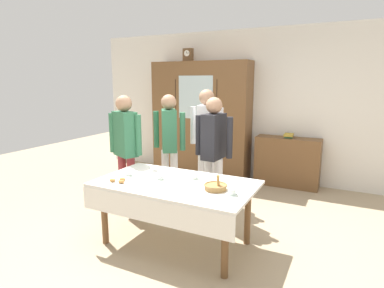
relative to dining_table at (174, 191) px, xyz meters
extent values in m
plane|color=tan|center=(0.00, 0.24, -0.62)|extent=(12.00, 12.00, 0.00)
cube|color=silver|center=(0.00, 2.89, 0.73)|extent=(6.40, 0.10, 2.70)
cylinder|color=brown|center=(-0.72, -0.32, -0.28)|extent=(0.07, 0.07, 0.69)
cylinder|color=brown|center=(0.72, -0.32, -0.28)|extent=(0.07, 0.07, 0.69)
cylinder|color=brown|center=(-0.72, 0.39, -0.28)|extent=(0.07, 0.07, 0.69)
cylinder|color=brown|center=(0.72, 0.39, -0.28)|extent=(0.07, 0.07, 0.69)
cube|color=white|center=(0.00, 0.04, 0.08)|extent=(1.71, 0.98, 0.03)
cube|color=white|center=(0.00, -0.46, -0.05)|extent=(1.71, 0.01, 0.24)
cube|color=brown|center=(-0.90, 2.59, 0.45)|extent=(1.88, 0.45, 2.14)
cube|color=silver|center=(-0.90, 2.36, 0.88)|extent=(0.68, 0.01, 0.77)
cube|color=black|center=(-1.31, 2.36, 0.34)|extent=(0.01, 0.01, 1.72)
cube|color=black|center=(-0.49, 2.36, 0.34)|extent=(0.01, 0.01, 1.72)
cube|color=brown|center=(-1.16, 2.59, 1.64)|extent=(0.18, 0.10, 0.24)
cylinder|color=white|center=(-1.16, 2.54, 1.67)|extent=(0.11, 0.01, 0.11)
cube|color=black|center=(-1.16, 2.53, 1.68)|extent=(0.00, 0.00, 0.04)
cube|color=black|center=(-1.14, 2.53, 1.67)|extent=(0.05, 0.00, 0.00)
cube|color=brown|center=(0.73, 2.64, -0.20)|extent=(1.07, 0.35, 0.85)
cube|color=#3D754C|center=(0.73, 2.64, 0.24)|extent=(0.14, 0.17, 0.03)
cube|color=#B29333|center=(0.73, 2.64, 0.27)|extent=(0.16, 0.23, 0.04)
cylinder|color=silver|center=(0.68, -0.07, 0.10)|extent=(0.13, 0.13, 0.01)
cylinder|color=silver|center=(0.68, -0.07, 0.13)|extent=(0.08, 0.08, 0.05)
torus|color=silver|center=(0.72, -0.07, 0.13)|extent=(0.04, 0.01, 0.04)
cylinder|color=silver|center=(-0.20, 0.03, 0.10)|extent=(0.13, 0.13, 0.01)
cylinder|color=silver|center=(-0.20, 0.03, 0.13)|extent=(0.08, 0.08, 0.05)
torus|color=silver|center=(-0.16, 0.03, 0.13)|extent=(0.04, 0.01, 0.04)
cylinder|color=#47230F|center=(-0.20, 0.03, 0.15)|extent=(0.06, 0.06, 0.01)
cylinder|color=white|center=(-0.45, 0.28, 0.10)|extent=(0.13, 0.13, 0.01)
cylinder|color=white|center=(-0.45, 0.28, 0.13)|extent=(0.08, 0.08, 0.05)
torus|color=white|center=(-0.41, 0.28, 0.13)|extent=(0.04, 0.01, 0.04)
cylinder|color=#47230F|center=(-0.45, 0.28, 0.15)|extent=(0.06, 0.06, 0.01)
cylinder|color=silver|center=(0.13, 0.22, 0.10)|extent=(0.13, 0.13, 0.01)
cylinder|color=silver|center=(0.13, 0.22, 0.13)|extent=(0.08, 0.08, 0.05)
torus|color=silver|center=(0.17, 0.22, 0.13)|extent=(0.04, 0.01, 0.04)
cylinder|color=#47230F|center=(0.13, 0.22, 0.15)|extent=(0.06, 0.06, 0.01)
cylinder|color=silver|center=(-0.60, -0.01, 0.10)|extent=(0.13, 0.13, 0.01)
cylinder|color=silver|center=(-0.60, -0.01, 0.13)|extent=(0.08, 0.08, 0.05)
torus|color=silver|center=(-0.57, -0.01, 0.13)|extent=(0.04, 0.01, 0.04)
cylinder|color=#47230F|center=(-0.60, -0.01, 0.15)|extent=(0.06, 0.06, 0.01)
cylinder|color=#9E7542|center=(0.48, 0.00, 0.12)|extent=(0.22, 0.22, 0.05)
torus|color=#9E7542|center=(0.48, 0.00, 0.15)|extent=(0.24, 0.24, 0.02)
cylinder|color=tan|center=(0.51, -0.01, 0.20)|extent=(0.03, 0.02, 0.12)
cylinder|color=tan|center=(0.51, 0.00, 0.20)|extent=(0.04, 0.04, 0.12)
cylinder|color=tan|center=(0.51, 0.02, 0.20)|extent=(0.02, 0.02, 0.12)
cylinder|color=white|center=(-0.54, -0.28, 0.10)|extent=(0.28, 0.28, 0.01)
ellipsoid|color=#BC7F3D|center=(-0.48, -0.29, 0.13)|extent=(0.07, 0.05, 0.04)
ellipsoid|color=#BC7F3D|center=(-0.52, -0.22, 0.13)|extent=(0.07, 0.05, 0.04)
ellipsoid|color=#BC7F3D|center=(-0.59, -0.29, 0.13)|extent=(0.07, 0.05, 0.04)
cube|color=silver|center=(0.07, 0.37, 0.10)|extent=(0.10, 0.01, 0.00)
ellipsoid|color=silver|center=(0.12, 0.37, 0.10)|extent=(0.03, 0.02, 0.01)
cube|color=silver|center=(0.50, -0.22, 0.10)|extent=(0.10, 0.01, 0.00)
ellipsoid|color=silver|center=(0.56, -0.22, 0.10)|extent=(0.03, 0.02, 0.01)
cube|color=silver|center=(-0.26, -0.28, 0.10)|extent=(0.10, 0.01, 0.00)
ellipsoid|color=silver|center=(-0.20, -0.28, 0.10)|extent=(0.03, 0.02, 0.01)
cylinder|color=silver|center=(-0.01, 0.94, -0.23)|extent=(0.11, 0.11, 0.79)
cylinder|color=silver|center=(0.14, 0.94, -0.23)|extent=(0.11, 0.11, 0.79)
cube|color=#232328|center=(0.06, 0.94, 0.46)|extent=(0.22, 0.37, 0.59)
sphere|color=tan|center=(0.06, 0.94, 0.86)|extent=(0.21, 0.21, 0.21)
cylinder|color=#232328|center=(-0.16, 0.94, 0.46)|extent=(0.08, 0.08, 0.53)
cylinder|color=#232328|center=(0.28, 0.94, 0.46)|extent=(0.08, 0.08, 0.53)
cylinder|color=silver|center=(-0.32, 1.40, -0.21)|extent=(0.11, 0.11, 0.83)
cylinder|color=silver|center=(-0.17, 1.40, -0.21)|extent=(0.11, 0.11, 0.83)
cube|color=silver|center=(-0.25, 1.40, 0.52)|extent=(0.26, 0.39, 0.62)
sphere|color=tan|center=(-0.25, 1.40, 0.94)|extent=(0.22, 0.22, 0.22)
cylinder|color=silver|center=(-0.47, 1.40, 0.52)|extent=(0.08, 0.08, 0.56)
cylinder|color=silver|center=(-0.03, 1.40, 0.52)|extent=(0.08, 0.08, 0.56)
cylinder|color=#933338|center=(-1.13, 0.52, -0.23)|extent=(0.11, 0.11, 0.80)
cylinder|color=#933338|center=(-0.98, 0.52, -0.23)|extent=(0.11, 0.11, 0.80)
cube|color=#33704C|center=(-1.05, 0.52, 0.47)|extent=(0.41, 0.33, 0.60)
sphere|color=tan|center=(-1.05, 0.52, 0.88)|extent=(0.22, 0.22, 0.22)
cylinder|color=#33704C|center=(-1.27, 0.52, 0.47)|extent=(0.08, 0.08, 0.54)
cylinder|color=#33704C|center=(-0.83, 0.52, 0.47)|extent=(0.08, 0.08, 0.54)
cylinder|color=silver|center=(-0.76, 1.06, -0.23)|extent=(0.11, 0.11, 0.80)
cylinder|color=silver|center=(-0.61, 1.06, -0.23)|extent=(0.11, 0.11, 0.80)
cube|color=#33704C|center=(-0.68, 1.06, 0.47)|extent=(0.37, 0.41, 0.60)
sphere|color=tan|center=(-0.68, 1.06, 0.88)|extent=(0.22, 0.22, 0.22)
cylinder|color=#33704C|center=(-0.90, 1.06, 0.47)|extent=(0.08, 0.08, 0.54)
cylinder|color=#33704C|center=(-0.46, 1.06, 0.47)|extent=(0.08, 0.08, 0.54)
camera|label=1|loc=(1.64, -2.83, 1.18)|focal=29.67mm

